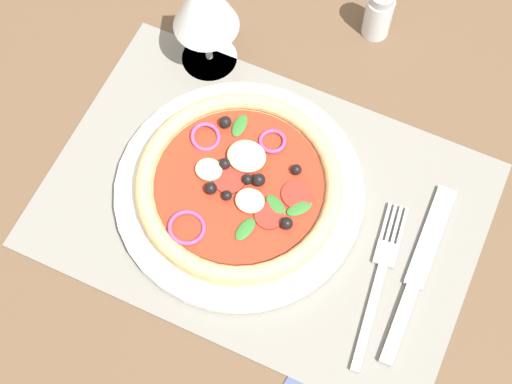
{
  "coord_description": "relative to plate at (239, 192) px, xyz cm",
  "views": [
    {
      "loc": [
        12.48,
        -29.07,
        73.36
      ],
      "look_at": [
        -0.82,
        0.0,
        2.52
      ],
      "focal_mm": 53.18,
      "sensor_mm": 36.0,
      "label": 1
    }
  ],
  "objects": [
    {
      "name": "placemat",
      "position": [
        2.75,
        0.16,
        -0.76
      ],
      "size": [
        45.02,
        30.74,
        0.4
      ],
      "primitive_type": "cube",
      "color": "slate",
      "rests_on": "ground_plane"
    },
    {
      "name": "fork",
      "position": [
        16.73,
        -2.19,
        -0.34
      ],
      "size": [
        3.6,
        18.05,
        0.44
      ],
      "rotation": [
        0.0,
        0.0,
        1.69
      ],
      "color": "silver",
      "rests_on": "placemat"
    },
    {
      "name": "ground_plane",
      "position": [
        2.75,
        0.16,
        -2.16
      ],
      "size": [
        190.0,
        140.0,
        2.4
      ],
      "primitive_type": "cube",
      "color": "brown"
    },
    {
      "name": "pepper_shaker",
      "position": [
        5.48,
        25.9,
        2.29
      ],
      "size": [
        3.2,
        3.2,
        6.7
      ],
      "color": "silver",
      "rests_on": "ground_plane"
    },
    {
      "name": "pizza",
      "position": [
        -0.01,
        0.05,
        1.66
      ],
      "size": [
        21.46,
        21.46,
        2.67
      ],
      "color": "tan",
      "rests_on": "plate"
    },
    {
      "name": "knife",
      "position": [
        20.06,
        -0.11,
        -0.3
      ],
      "size": [
        2.25,
        20.03,
        0.62
      ],
      "rotation": [
        0.0,
        0.0,
        1.59
      ],
      "color": "silver",
      "rests_on": "placemat"
    },
    {
      "name": "plate",
      "position": [
        0.0,
        0.0,
        0.0
      ],
      "size": [
        26.19,
        26.19,
        1.12
      ],
      "primitive_type": "cylinder",
      "color": "silver",
      "rests_on": "placemat"
    },
    {
      "name": "wine_glass",
      "position": [
        -10.47,
        14.35,
        9.11
      ],
      "size": [
        7.2,
        7.2,
        14.9
      ],
      "color": "silver",
      "rests_on": "ground_plane"
    }
  ]
}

